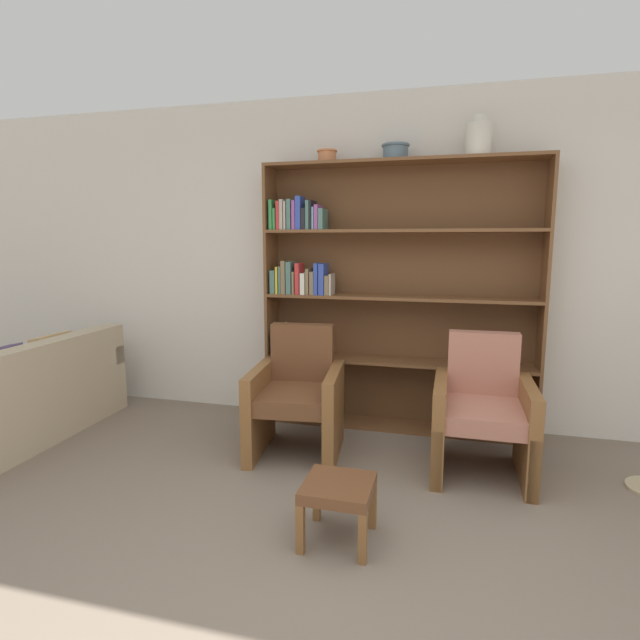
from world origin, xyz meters
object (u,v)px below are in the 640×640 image
at_px(couch, 20,403).
at_px(armchair_cushioned, 482,413).
at_px(vase_tall, 479,139).
at_px(bowl_cream, 395,151).
at_px(bowl_copper, 327,155).
at_px(armchair_leather, 297,397).
at_px(footstool, 338,493).
at_px(bookshelf, 375,299).

height_order(couch, armchair_cushioned, armchair_cushioned).
bearing_deg(vase_tall, bowl_cream, 180.00).
distance_m(bowl_copper, couch, 3.14).
bearing_deg(couch, armchair_cushioned, -86.30).
bearing_deg(bowl_copper, couch, -155.99).
bearing_deg(couch, armchair_leather, -83.01).
bearing_deg(footstool, bowl_copper, 106.04).
xyz_separation_m(couch, armchair_leather, (2.19, 0.34, 0.12)).
bearing_deg(vase_tall, armchair_cushioned, -82.71).
bearing_deg(armchair_cushioned, footstool, 53.75).
bearing_deg(couch, vase_tall, -75.53).
height_order(bowl_copper, armchair_leather, bowl_copper).
distance_m(couch, armchair_cushioned, 3.52).
bearing_deg(bowl_cream, armchair_leather, -132.65).
relative_size(bowl_cream, couch, 0.12).
xyz_separation_m(bowl_cream, armchair_leather, (-0.61, -0.66, -1.84)).
height_order(bookshelf, bowl_copper, bowl_copper).
bearing_deg(bookshelf, armchair_cushioned, -38.96).
height_order(vase_tall, couch, vase_tall).
bearing_deg(armchair_cushioned, bookshelf, -38.84).
distance_m(bookshelf, armchair_leather, 1.06).
distance_m(bowl_copper, armchair_cushioned, 2.31).
height_order(bookshelf, armchair_cushioned, bookshelf).
bearing_deg(bowl_copper, vase_tall, -0.00).
xyz_separation_m(bowl_cream, armchair_cushioned, (0.70, -0.66, -1.84)).
distance_m(vase_tall, armchair_cushioned, 2.01).
bearing_deg(bowl_cream, footstool, -92.09).
bearing_deg(armchair_cushioned, couch, 5.71).
bearing_deg(bowl_copper, bowl_cream, 0.00).
relative_size(vase_tall, armchair_cushioned, 0.32).
height_order(armchair_leather, footstool, armchair_leather).
xyz_separation_m(vase_tall, footstool, (-0.68, -1.70, -2.05)).
xyz_separation_m(bowl_copper, couch, (-2.25, -1.00, -1.95)).
distance_m(bookshelf, footstool, 1.91).
relative_size(bookshelf, bowl_copper, 13.28).
bearing_deg(armchair_leather, bowl_copper, -101.36).
bearing_deg(bowl_copper, armchair_cushioned, -27.83).
height_order(bowl_cream, footstool, bowl_cream).
height_order(bowl_cream, vase_tall, vase_tall).
relative_size(vase_tall, footstool, 0.84).
relative_size(vase_tall, armchair_leather, 0.32).
xyz_separation_m(bookshelf, vase_tall, (0.76, -0.02, 1.23)).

